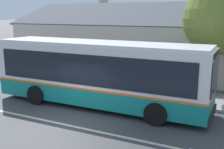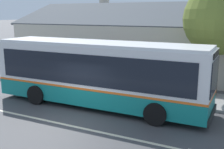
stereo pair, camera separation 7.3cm
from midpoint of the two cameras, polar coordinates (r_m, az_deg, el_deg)
The scene contains 8 objects.
ground_plane at distance 12.44m, azimuth -9.61°, elevation -9.96°, with size 300.00×300.00×0.00m, color #424244.
sidewalk_far at distance 17.33m, azimuth 2.24°, elevation -3.08°, with size 60.00×3.00×0.15m, color gray.
lane_divider_stripe at distance 12.44m, azimuth -9.61°, elevation -9.94°, with size 60.00×0.16×0.01m, color beige.
community_building at distance 24.38m, azimuth 11.07°, elevation 5.84°, with size 24.50×10.83×6.62m.
transit_bus at distance 14.20m, azimuth -2.59°, elevation 0.48°, with size 11.21×2.87×3.30m.
bench_by_building at distance 20.77m, azimuth -17.55°, elevation 0.37°, with size 1.85×0.51×0.94m.
bench_down_street at distance 18.26m, azimuth -5.01°, elevation -0.75°, with size 1.53×0.51×0.94m.
street_tree_primary at distance 16.37m, azimuth 21.18°, elevation 10.45°, with size 3.89×3.89×6.33m.
Camera 2 is at (7.00, -9.16, 4.69)m, focal length 45.00 mm.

